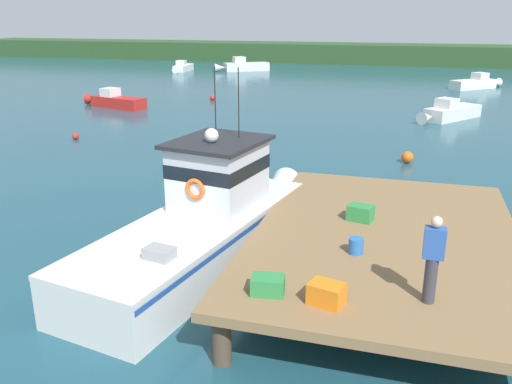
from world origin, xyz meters
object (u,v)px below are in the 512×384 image
at_px(mooring_buoy_spare_mooring, 75,136).
at_px(mooring_buoy_inshore, 407,157).
at_px(bait_bucket, 356,246).
at_px(mooring_buoy_outer, 212,98).
at_px(crate_single_far, 326,294).
at_px(crate_stack_mid_dock, 268,285).
at_px(main_fishing_boat, 207,220).
at_px(moored_boat_mid_harbor, 243,66).
at_px(mooring_buoy_channel_marker, 227,141).
at_px(moored_boat_near_channel, 476,83).
at_px(moored_boat_far_right, 449,112).
at_px(moored_boat_far_left, 115,101).
at_px(crate_stack_near_edge, 360,213).
at_px(moored_boat_off_the_point, 182,67).
at_px(deckhand_by_the_boat, 433,258).

height_order(mooring_buoy_spare_mooring, mooring_buoy_inshore, mooring_buoy_inshore).
bearing_deg(bait_bucket, mooring_buoy_outer, 116.68).
height_order(crate_single_far, crate_stack_mid_dock, crate_single_far).
distance_m(main_fishing_boat, crate_stack_mid_dock, 4.42).
distance_m(main_fishing_boat, mooring_buoy_inshore, 12.16).
xyz_separation_m(moored_boat_mid_harbor, mooring_buoy_channel_marker, (10.15, -34.49, -0.38)).
xyz_separation_m(bait_bucket, mooring_buoy_inshore, (0.89, 12.49, -1.12)).
bearing_deg(moored_boat_near_channel, main_fishing_boat, -104.70).
height_order(moored_boat_far_right, moored_boat_mid_harbor, moored_boat_mid_harbor).
height_order(crate_single_far, mooring_buoy_spare_mooring, crate_single_far).
bearing_deg(moored_boat_mid_harbor, moored_boat_far_right, -49.58).
relative_size(crate_single_far, mooring_buoy_spare_mooring, 1.77).
height_order(moored_boat_far_left, moored_boat_mid_harbor, moored_boat_mid_harbor).
xyz_separation_m(moored_boat_near_channel, mooring_buoy_spare_mooring, (-21.52, -26.94, -0.29)).
relative_size(crate_single_far, mooring_buoy_inshore, 1.18).
bearing_deg(crate_stack_near_edge, crate_single_far, -92.15).
relative_size(moored_boat_off_the_point, mooring_buoy_channel_marker, 14.47).
relative_size(moored_boat_near_channel, moored_boat_off_the_point, 0.94).
relative_size(crate_single_far, moored_boat_off_the_point, 0.12).
height_order(crate_single_far, moored_boat_near_channel, crate_single_far).
relative_size(deckhand_by_the_boat, moored_boat_mid_harbor, 0.28).
distance_m(crate_single_far, moored_boat_off_the_point, 53.85).
bearing_deg(crate_stack_mid_dock, main_fishing_boat, 126.04).
distance_m(crate_stack_near_edge, mooring_buoy_channel_marker, 13.98).
relative_size(crate_stack_near_edge, moored_boat_near_channel, 0.13).
relative_size(moored_boat_near_channel, mooring_buoy_spare_mooring, 13.59).
xyz_separation_m(main_fishing_boat, crate_single_far, (3.68, -3.64, 0.39)).
bearing_deg(moored_boat_far_left, moored_boat_mid_harbor, 88.04).
height_order(moored_boat_near_channel, mooring_buoy_outer, moored_boat_near_channel).
relative_size(main_fishing_boat, crate_single_far, 16.61).
height_order(bait_bucket, moored_boat_far_left, bait_bucket).
bearing_deg(mooring_buoy_channel_marker, mooring_buoy_inshore, -7.62).
distance_m(crate_single_far, deckhand_by_the_boat, 1.94).
bearing_deg(mooring_buoy_spare_mooring, moored_boat_near_channel, 51.39).
distance_m(moored_boat_near_channel, moored_boat_far_right, 16.15).
bearing_deg(mooring_buoy_outer, deckhand_by_the_boat, -62.35).
xyz_separation_m(mooring_buoy_spare_mooring, mooring_buoy_inshore, (16.38, 0.05, 0.08)).
distance_m(moored_boat_near_channel, moored_boat_mid_harbor, 25.45).
xyz_separation_m(crate_stack_near_edge, mooring_buoy_spare_mooring, (-15.38, 10.46, -1.22)).
bearing_deg(moored_boat_off_the_point, main_fishing_boat, -65.43).
relative_size(deckhand_by_the_boat, moored_boat_far_right, 0.34).
bearing_deg(mooring_buoy_inshore, mooring_buoy_spare_mooring, -179.84).
bearing_deg(moored_boat_far_right, crate_stack_mid_dock, -99.81).
bearing_deg(crate_stack_mid_dock, mooring_buoy_outer, 112.66).
xyz_separation_m(crate_stack_mid_dock, mooring_buoy_outer, (-12.08, 28.93, -1.16)).
height_order(crate_stack_mid_dock, crate_stack_near_edge, crate_stack_near_edge).
bearing_deg(crate_stack_mid_dock, moored_boat_far_right, 80.19).
xyz_separation_m(moored_boat_far_left, mooring_buoy_inshore, (19.66, -9.40, -0.19)).
bearing_deg(mooring_buoy_outer, mooring_buoy_channel_marker, -66.41).
relative_size(moored_boat_far_right, mooring_buoy_outer, 11.84).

